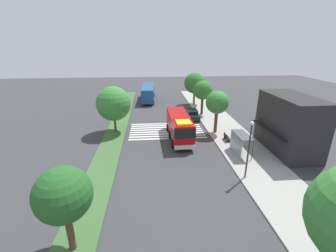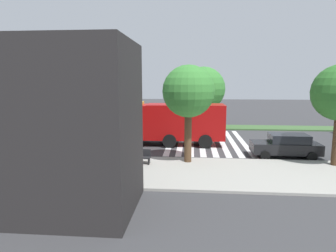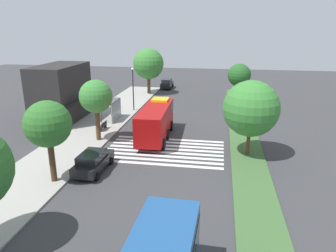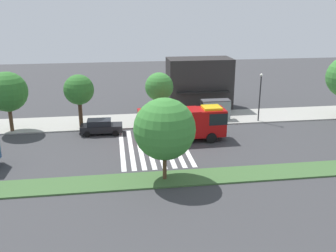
{
  "view_description": "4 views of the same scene",
  "coord_description": "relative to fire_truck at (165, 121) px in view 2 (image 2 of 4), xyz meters",
  "views": [
    {
      "loc": [
        31.65,
        -2.45,
        12.66
      ],
      "look_at": [
        0.69,
        0.1,
        1.29
      ],
      "focal_mm": 24.28,
      "sensor_mm": 36.0,
      "label": 1
    },
    {
      "loc": [
        0.44,
        25.43,
        5.33
      ],
      "look_at": [
        2.48,
        1.55,
        1.58
      ],
      "focal_mm": 30.87,
      "sensor_mm": 36.0,
      "label": 2
    },
    {
      "loc": [
        -28.41,
        -4.89,
        11.4
      ],
      "look_at": [
        1.6,
        0.08,
        1.69
      ],
      "focal_mm": 33.85,
      "sensor_mm": 36.0,
      "label": 3
    },
    {
      "loc": [
        -4.64,
        -36.04,
        13.9
      ],
      "look_at": [
        0.91,
        1.58,
        1.66
      ],
      "focal_mm": 40.82,
      "sensor_mm": 36.0,
      "label": 4
    }
  ],
  "objects": [
    {
      "name": "ground_plane",
      "position": [
        -2.71,
        -1.53,
        -1.99
      ],
      "size": [
        120.0,
        120.0,
        0.0
      ],
      "primitive_type": "plane",
      "color": "#38383A"
    },
    {
      "name": "sidewalk",
      "position": [
        -2.71,
        7.62,
        -1.92
      ],
      "size": [
        60.0,
        5.95,
        0.14
      ],
      "primitive_type": "cube",
      "color": "#9E9B93",
      "rests_on": "ground_plane"
    },
    {
      "name": "median_strip",
      "position": [
        -2.71,
        -9.21,
        -1.92
      ],
      "size": [
        60.0,
        3.0,
        0.14
      ],
      "primitive_type": "cube",
      "color": "#3D6033",
      "rests_on": "ground_plane"
    },
    {
      "name": "crosswalk",
      "position": [
        -3.54,
        -1.53,
        -1.98
      ],
      "size": [
        6.75,
        11.12,
        0.01
      ],
      "color": "silver",
      "rests_on": "ground_plane"
    },
    {
      "name": "fire_truck",
      "position": [
        0.0,
        0.0,
        0.0
      ],
      "size": [
        9.36,
        3.04,
        3.6
      ],
      "rotation": [
        0.0,
        0.0,
        0.02
      ],
      "color": "#A50C0C",
      "rests_on": "ground_plane"
    },
    {
      "name": "parked_car_west",
      "position": [
        -8.84,
        3.44,
        -1.13
      ],
      "size": [
        4.65,
        2.21,
        1.65
      ],
      "rotation": [
        0.0,
        0.0,
        -0.02
      ],
      "color": "black",
      "rests_on": "ground_plane"
    },
    {
      "name": "bus_stop_shelter",
      "position": [
        5.15,
        6.4,
        -0.1
      ],
      "size": [
        3.5,
        1.4,
        2.46
      ],
      "color": "#4C4C51",
      "rests_on": "sidewalk"
    },
    {
      "name": "bench_near_shelter",
      "position": [
        1.15,
        6.36,
        -1.4
      ],
      "size": [
        1.6,
        0.5,
        0.9
      ],
      "color": "black",
      "rests_on": "sidewalk"
    },
    {
      "name": "street_lamp",
      "position": [
        10.2,
        5.24,
        1.62
      ],
      "size": [
        0.36,
        0.36,
        5.84
      ],
      "color": "#2D2D30",
      "rests_on": "sidewalk"
    },
    {
      "name": "storefront_building",
      "position": [
        4.4,
        12.74,
        1.46
      ],
      "size": [
        8.65,
        5.13,
        6.89
      ],
      "color": "#282626",
      "rests_on": "ground_plane"
    },
    {
      "name": "sidewalk_tree_center",
      "position": [
        -2.0,
        5.64,
        2.64
      ],
      "size": [
        3.3,
        3.3,
        6.2
      ],
      "color": "#513823",
      "rests_on": "sidewalk"
    },
    {
      "name": "median_tree_far_west",
      "position": [
        -3.43,
        -9.21,
        2.44
      ],
      "size": [
        4.97,
        4.97,
        6.79
      ],
      "color": "#513823",
      "rests_on": "median_strip"
    },
    {
      "name": "median_tree_west",
      "position": [
        17.35,
        -9.21,
        2.26
      ],
      "size": [
        3.43,
        3.43,
        5.86
      ],
      "color": "#513823",
      "rests_on": "median_strip"
    }
  ]
}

